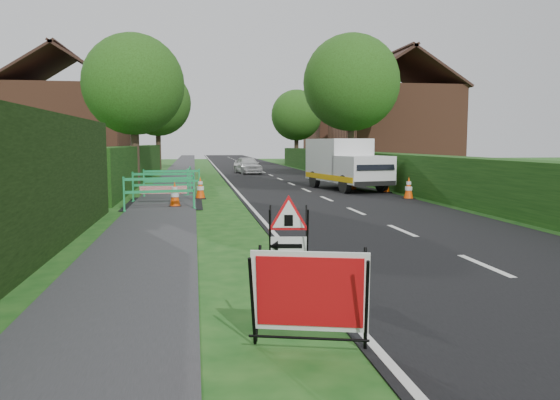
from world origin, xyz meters
TOP-DOWN VIEW (x-y plane):
  - ground at (0.00, 0.00)m, footprint 120.00×120.00m
  - road_surface at (2.50, 35.00)m, footprint 6.00×90.00m
  - footpath at (-3.00, 35.00)m, footprint 2.00×90.00m
  - hedge_west_far at (-5.00, 22.00)m, footprint 1.00×24.00m
  - hedge_east at (6.50, 16.00)m, footprint 1.20×50.00m
  - house_west at (-10.00, 30.00)m, footprint 7.50×7.40m
  - house_east_a at (11.00, 28.00)m, footprint 7.50×7.40m
  - house_east_b at (12.00, 42.00)m, footprint 7.50×7.40m
  - tree_nw at (-4.60, 18.00)m, footprint 4.40×4.40m
  - tree_ne at (6.40, 22.00)m, footprint 5.20×5.20m
  - tree_fw at (-4.60, 34.00)m, footprint 4.80×4.80m
  - tree_fe at (6.40, 38.00)m, footprint 4.20×4.20m
  - red_rect_sign at (-0.97, -1.95)m, footprint 1.22×0.93m
  - triangle_sign at (-0.71, 0.89)m, footprint 0.79×0.79m
  - works_van at (4.18, 15.15)m, footprint 2.67×4.92m
  - traffic_cone_0 at (5.33, 11.09)m, footprint 0.38×0.38m
  - traffic_cone_1 at (5.42, 13.62)m, footprint 0.38×0.38m
  - traffic_cone_2 at (4.51, 15.12)m, footprint 0.38×0.38m
  - traffic_cone_3 at (-2.63, 10.01)m, footprint 0.38×0.38m
  - traffic_cone_4 at (-1.84, 12.32)m, footprint 0.38×0.38m
  - ped_barrier_0 at (-3.04, 9.23)m, footprint 2.09×0.71m
  - ped_barrier_1 at (-3.06, 11.64)m, footprint 2.08×0.49m
  - ped_barrier_2 at (-2.86, 13.49)m, footprint 2.07×0.44m
  - ped_barrier_3 at (-2.24, 14.54)m, footprint 0.43×2.07m
  - redwhite_plank at (-3.03, 10.97)m, footprint 1.50×0.09m
  - hatchback_car at (1.31, 27.58)m, footprint 1.76×3.38m

SIDE VIEW (x-z plane):
  - ground at x=0.00m, z-range 0.00..0.00m
  - hedge_west_far at x=-5.00m, z-range -0.90..0.90m
  - hedge_east at x=6.50m, z-range -0.75..0.75m
  - redwhite_plank at x=-3.03m, z-range -0.12..0.12m
  - road_surface at x=2.50m, z-range -0.01..0.01m
  - footpath at x=-3.00m, z-range -0.01..0.02m
  - traffic_cone_0 at x=5.33m, z-range 0.00..0.79m
  - traffic_cone_1 at x=5.42m, z-range 0.00..0.79m
  - traffic_cone_2 at x=4.51m, z-range 0.00..0.79m
  - traffic_cone_3 at x=-2.63m, z-range 0.00..0.79m
  - traffic_cone_4 at x=-1.84m, z-range 0.00..0.79m
  - red_rect_sign at x=-0.97m, z-range 0.07..1.00m
  - hatchback_car at x=1.31m, z-range 0.00..1.10m
  - ped_barrier_0 at x=-3.04m, z-range 0.13..1.13m
  - ped_barrier_1 at x=-3.06m, z-range 0.13..1.13m
  - ped_barrier_2 at x=-2.86m, z-range 0.13..1.13m
  - ped_barrier_3 at x=-2.24m, z-range 0.13..1.13m
  - triangle_sign at x=-0.71m, z-range 0.20..1.20m
  - works_van at x=4.18m, z-range 0.06..2.19m
  - house_west at x=-10.00m, z-range -1.04..6.84m
  - house_east_a at x=11.00m, z-range -1.04..6.84m
  - house_east_b at x=12.00m, z-range -1.04..6.84m
  - tree_fe at x=6.40m, z-range 1.05..7.39m
  - tree_nw at x=-4.60m, z-range 1.13..7.83m
  - tree_fw at x=-4.60m, z-range 1.21..8.45m
  - tree_ne at x=6.40m, z-range 1.28..9.07m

